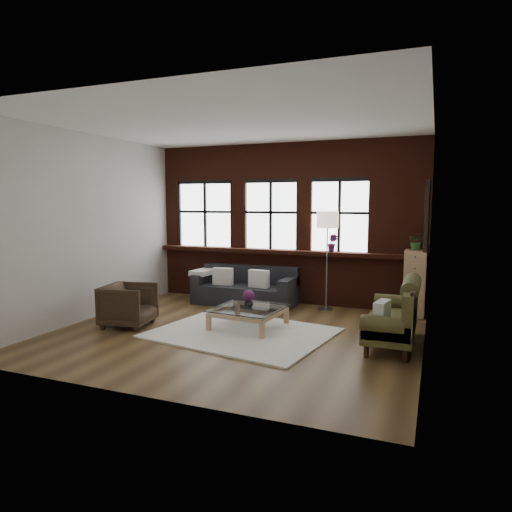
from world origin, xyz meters
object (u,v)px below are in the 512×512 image
at_px(floor_lamp, 327,257).
at_px(vintage_settee, 391,314).
at_px(coffee_table, 249,318).
at_px(drawer_chest, 415,284).
at_px(armchair, 129,305).
at_px(vase, 249,303).
at_px(dark_sofa, 245,286).

bearing_deg(floor_lamp, vintage_settee, -51.94).
height_order(coffee_table, drawer_chest, drawer_chest).
bearing_deg(floor_lamp, armchair, -140.43).
bearing_deg(drawer_chest, vase, -143.96).
bearing_deg(dark_sofa, vintage_settee, -28.31).
height_order(coffee_table, vase, vase).
relative_size(dark_sofa, armchair, 2.63).
height_order(dark_sofa, vase, dark_sofa).
xyz_separation_m(drawer_chest, floor_lamp, (-1.56, -0.09, 0.41)).
height_order(dark_sofa, floor_lamp, floor_lamp).
relative_size(armchair, coffee_table, 0.73).
distance_m(vintage_settee, armchair, 4.15).
xyz_separation_m(dark_sofa, armchair, (-1.15, -2.17, -0.02)).
distance_m(dark_sofa, vase, 1.74).
bearing_deg(dark_sofa, floor_lamp, 4.03).
relative_size(vintage_settee, floor_lamp, 0.83).
relative_size(coffee_table, vase, 6.67).
xyz_separation_m(vase, drawer_chest, (2.45, 1.78, 0.18)).
xyz_separation_m(armchair, floor_lamp, (2.77, 2.29, 0.66)).
distance_m(coffee_table, drawer_chest, 3.06).
xyz_separation_m(dark_sofa, drawer_chest, (3.18, 0.21, 0.23)).
bearing_deg(armchair, vase, -82.48).
bearing_deg(floor_lamp, drawer_chest, 3.42).
xyz_separation_m(coffee_table, vase, (-0.00, 0.00, 0.25)).
height_order(armchair, drawer_chest, drawer_chest).
bearing_deg(vintage_settee, drawer_chest, 82.77).
distance_m(armchair, coffee_table, 1.99).
xyz_separation_m(vintage_settee, drawer_chest, (0.23, 1.80, 0.15)).
bearing_deg(vintage_settee, coffee_table, 179.54).
xyz_separation_m(dark_sofa, coffee_table, (0.73, -1.57, -0.20)).
xyz_separation_m(vintage_settee, coffee_table, (-2.22, 0.02, -0.28)).
bearing_deg(floor_lamp, coffee_table, -117.66).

